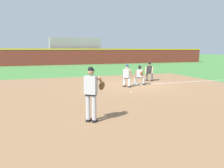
# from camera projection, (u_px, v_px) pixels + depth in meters

# --- Properties ---
(ground_plane) EXTENTS (160.00, 160.00, 0.00)m
(ground_plane) POSITION_uv_depth(u_px,v_px,m) (136.00, 85.00, 14.98)
(ground_plane) COLOR #47843D
(infield_dirt_patch) EXTENTS (18.00, 18.00, 0.01)m
(infield_dirt_patch) POSITION_uv_depth(u_px,v_px,m) (121.00, 97.00, 11.16)
(infield_dirt_patch) COLOR #936B47
(infield_dirt_patch) RESTS_ON ground
(foul_line_stripe) EXTENTS (12.89, 0.10, 0.00)m
(foul_line_stripe) POSITION_uv_depth(u_px,v_px,m) (210.00, 81.00, 17.06)
(foul_line_stripe) COLOR white
(foul_line_stripe) RESTS_ON ground
(first_base_bag) EXTENTS (0.38, 0.38, 0.09)m
(first_base_bag) POSITION_uv_depth(u_px,v_px,m) (136.00, 84.00, 14.97)
(first_base_bag) COLOR white
(first_base_bag) RESTS_ON ground
(baseball) EXTENTS (0.07, 0.07, 0.07)m
(baseball) POSITION_uv_depth(u_px,v_px,m) (132.00, 92.00, 12.34)
(baseball) COLOR white
(baseball) RESTS_ON ground
(pitcher) EXTENTS (0.84, 0.56, 1.86)m
(pitcher) POSITION_uv_depth(u_px,v_px,m) (92.00, 91.00, 7.21)
(pitcher) COLOR black
(pitcher) RESTS_ON ground
(first_baseman) EXTENTS (0.72, 1.09, 1.34)m
(first_baseman) POSITION_uv_depth(u_px,v_px,m) (140.00, 74.00, 14.96)
(first_baseman) COLOR black
(first_baseman) RESTS_ON ground
(baserunner) EXTENTS (0.63, 0.68, 1.46)m
(baserunner) POSITION_uv_depth(u_px,v_px,m) (127.00, 75.00, 14.08)
(baserunner) COLOR black
(baserunner) RESTS_ON ground
(umpire) EXTENTS (0.68, 0.66, 1.46)m
(umpire) POSITION_uv_depth(u_px,v_px,m) (149.00, 71.00, 16.83)
(umpire) COLOR black
(umpire) RESTS_ON ground
(outfield_wall) EXTENTS (48.00, 0.54, 2.60)m
(outfield_wall) POSITION_uv_depth(u_px,v_px,m) (78.00, 56.00, 35.30)
(outfield_wall) COLOR maroon
(outfield_wall) RESTS_ON ground
(stadium_seating_block) EXTENTS (8.37, 3.35, 4.35)m
(stadium_seating_block) POSITION_uv_depth(u_px,v_px,m) (75.00, 51.00, 37.48)
(stadium_seating_block) COLOR gray
(stadium_seating_block) RESTS_ON ground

